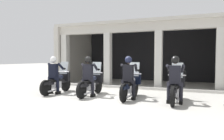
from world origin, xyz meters
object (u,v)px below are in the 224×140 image
object	(u,v)px
motorcycle_center_left	(92,83)
motorcycle_center_right	(131,85)
police_officer_center_left	(88,73)
motorcycle_far_left	(58,81)
police_officer_far_right	(175,75)
police_officer_center_right	(129,74)
motorcycle_far_right	(176,88)
police_officer_far_left	(54,72)

from	to	relation	value
motorcycle_center_left	motorcycle_center_right	xyz separation A→B (m)	(1.65, 0.02, 0.00)
motorcycle_center_left	police_officer_center_left	world-z (taller)	police_officer_center_left
motorcycle_far_left	police_officer_far_right	xyz separation A→B (m)	(4.94, -0.39, 0.44)
motorcycle_far_left	police_officer_center_left	world-z (taller)	police_officer_center_left
motorcycle_center_right	police_officer_center_right	xyz separation A→B (m)	(-0.00, -0.28, 0.44)
motorcycle_far_left	police_officer_center_left	distance (m)	1.73
motorcycle_far_left	motorcycle_center_left	xyz separation A→B (m)	(1.65, -0.01, 0.00)
police_officer_far_right	motorcycle_center_right	bearing A→B (deg)	161.50
motorcycle_far_right	police_officer_far_left	bearing A→B (deg)	176.96
police_officer_far_right	police_officer_far_left	bearing A→B (deg)	173.68
motorcycle_far_left	police_officer_far_left	distance (m)	0.52
police_officer_center_left	motorcycle_far_right	bearing A→B (deg)	-7.19
motorcycle_far_left	motorcycle_center_left	size ratio (longest dim) A/B	1.00
police_officer_far_left	motorcycle_center_right	bearing A→B (deg)	5.37
police_officer_center_left	police_officer_far_right	distance (m)	3.30
police_officer_far_left	police_officer_center_left	distance (m)	1.65
police_officer_center_right	police_officer_center_left	bearing A→B (deg)	174.03
police_officer_center_left	police_officer_far_right	bearing A→B (deg)	-12.12
police_officer_center_left	police_officer_center_right	bearing A→B (deg)	-9.96
motorcycle_center_left	motorcycle_far_left	bearing A→B (deg)	169.07
motorcycle_far_right	police_officer_far_right	size ratio (longest dim) A/B	1.29
motorcycle_center_right	police_officer_center_right	size ratio (longest dim) A/B	1.29
motorcycle_far_right	motorcycle_center_right	bearing A→B (deg)	171.13
police_officer_center_left	motorcycle_center_right	bearing A→B (deg)	-0.23
motorcycle_far_left	police_officer_center_left	xyz separation A→B (m)	(1.65, -0.29, 0.44)
motorcycle_center_left	police_officer_far_right	distance (m)	3.34
police_officer_far_left	motorcycle_center_left	bearing A→B (deg)	9.73
police_officer_center_left	motorcycle_center_right	xyz separation A→B (m)	(1.65, 0.30, -0.44)
motorcycle_far_right	police_officer_far_right	world-z (taller)	police_officer_far_right
motorcycle_center_left	police_officer_center_right	world-z (taller)	police_officer_center_right
motorcycle_center_left	motorcycle_center_right	bearing A→B (deg)	-9.96
police_officer_far_left	motorcycle_center_right	size ratio (longest dim) A/B	0.78
police_officer_far_right	police_officer_center_right	bearing A→B (deg)	171.13
motorcycle_far_left	motorcycle_far_right	size ratio (longest dim) A/B	1.00
motorcycle_far_right	police_officer_far_right	xyz separation A→B (m)	(-0.00, -0.28, 0.44)
police_officer_far_left	police_officer_center_right	distance (m)	3.30
police_officer_far_left	police_officer_far_right	distance (m)	4.95
motorcycle_far_left	motorcycle_center_right	world-z (taller)	same
police_officer_far_right	motorcycle_center_left	bearing A→B (deg)	168.38
police_officer_center_right	police_officer_far_right	world-z (taller)	same
motorcycle_far_left	motorcycle_far_right	distance (m)	4.95
motorcycle_center_right	police_officer_far_right	xyz separation A→B (m)	(1.65, -0.39, 0.44)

